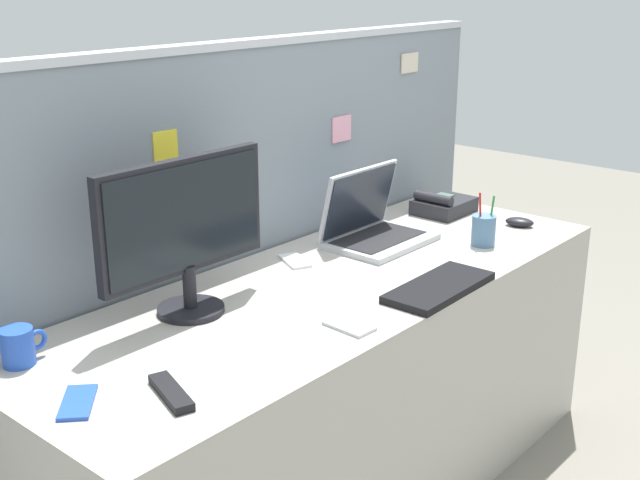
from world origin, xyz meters
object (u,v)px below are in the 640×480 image
object	(u,v)px
desktop_monitor	(184,225)
cell_phone_blue_case	(78,402)
coffee_mug	(19,346)
keyboard_main	(439,287)
laptop	(371,224)
cell_phone_silver_slab	(349,326)
pen_cup	(484,230)
tv_remote	(171,393)
desk_phone	(443,205)
cell_phone_white_slab	(295,261)
computer_mouse_right_hand	(520,222)

from	to	relation	value
desktop_monitor	cell_phone_blue_case	size ratio (longest dim) A/B	3.75
desktop_monitor	coffee_mug	world-z (taller)	desktop_monitor
desktop_monitor	keyboard_main	xyz separation A→B (m)	(0.56, -0.43, -0.23)
laptop	cell_phone_blue_case	bearing A→B (deg)	-171.55
keyboard_main	coffee_mug	xyz separation A→B (m)	(-1.02, 0.49, 0.03)
cell_phone_silver_slab	coffee_mug	bearing A→B (deg)	148.25
desktop_monitor	cell_phone_blue_case	bearing A→B (deg)	-157.29
pen_cup	tv_remote	bearing A→B (deg)	-179.61
desk_phone	pen_cup	size ratio (longest dim) A/B	1.17
desktop_monitor	coffee_mug	distance (m)	0.50
desktop_monitor	keyboard_main	size ratio (longest dim) A/B	1.42
desk_phone	keyboard_main	world-z (taller)	desk_phone
cell_phone_silver_slab	cell_phone_white_slab	bearing A→B (deg)	61.11
laptop	coffee_mug	size ratio (longest dim) A/B	3.04
cell_phone_silver_slab	coffee_mug	size ratio (longest dim) A/B	1.11
computer_mouse_right_hand	coffee_mug	size ratio (longest dim) A/B	0.87
laptop	desk_phone	distance (m)	0.44
laptop	cell_phone_blue_case	size ratio (longest dim) A/B	2.48
coffee_mug	desktop_monitor	bearing A→B (deg)	-7.77
cell_phone_silver_slab	tv_remote	xyz separation A→B (m)	(-0.53, 0.07, 0.01)
desktop_monitor	pen_cup	xyz separation A→B (m)	(1.00, -0.32, -0.19)
desktop_monitor	cell_phone_white_slab	xyz separation A→B (m)	(0.47, 0.05, -0.24)
laptop	computer_mouse_right_hand	xyz separation A→B (m)	(0.48, -0.30, -0.05)
keyboard_main	tv_remote	distance (m)	0.90
computer_mouse_right_hand	pen_cup	xyz separation A→B (m)	(-0.27, -0.01, 0.04)
desk_phone	pen_cup	world-z (taller)	pen_cup
laptop	pen_cup	distance (m)	0.37
computer_mouse_right_hand	cell_phone_white_slab	distance (m)	0.87
keyboard_main	desktop_monitor	bearing A→B (deg)	141.48
desk_phone	cell_phone_blue_case	xyz separation A→B (m)	(-1.71, -0.19, -0.03)
desktop_monitor	pen_cup	size ratio (longest dim) A/B	2.88
desktop_monitor	cell_phone_white_slab	size ratio (longest dim) A/B	4.02
desk_phone	coffee_mug	size ratio (longest dim) A/B	1.86
keyboard_main	cell_phone_silver_slab	xyz separation A→B (m)	(-0.36, 0.04, -0.01)
cell_phone_blue_case	desk_phone	bearing A→B (deg)	48.87
cell_phone_blue_case	tv_remote	distance (m)	0.20
pen_cup	desktop_monitor	bearing A→B (deg)	162.54
keyboard_main	coffee_mug	bearing A→B (deg)	153.04
cell_phone_white_slab	tv_remote	distance (m)	0.88
coffee_mug	pen_cup	bearing A→B (deg)	-14.51
desktop_monitor	laptop	size ratio (longest dim) A/B	1.51
desk_phone	desktop_monitor	bearing A→B (deg)	179.43
cell_phone_white_slab	cell_phone_blue_case	size ratio (longest dim) A/B	0.93
desktop_monitor	pen_cup	world-z (taller)	desktop_monitor
cell_phone_blue_case	coffee_mug	world-z (taller)	coffee_mug
cell_phone_white_slab	desk_phone	bearing A→B (deg)	21.31
computer_mouse_right_hand	desktop_monitor	bearing A→B (deg)	149.01
desktop_monitor	desk_phone	xyz separation A→B (m)	(1.23, -0.01, -0.21)
laptop	keyboard_main	distance (m)	0.48
computer_mouse_right_hand	cell_phone_white_slab	size ratio (longest dim) A/B	0.76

